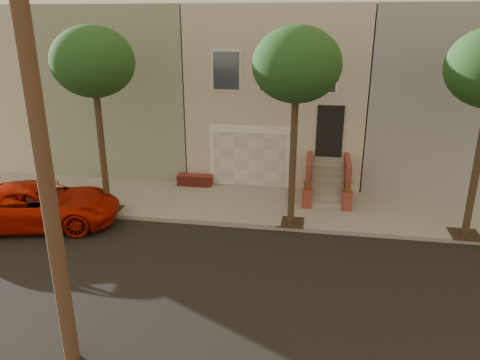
# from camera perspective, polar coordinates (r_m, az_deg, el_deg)

# --- Properties ---
(ground) EXTENTS (90.00, 90.00, 0.00)m
(ground) POSITION_cam_1_polar(r_m,az_deg,el_deg) (12.15, 0.26, -13.22)
(ground) COLOR black
(ground) RESTS_ON ground
(sidewalk) EXTENTS (40.00, 3.70, 0.15)m
(sidewalk) POSITION_cam_1_polar(r_m,az_deg,el_deg) (16.83, 3.23, -3.27)
(sidewalk) COLOR #9C9A8E
(sidewalk) RESTS_ON ground
(house_row) EXTENTS (33.10, 11.70, 7.00)m
(house_row) POSITION_cam_1_polar(r_m,az_deg,el_deg) (21.55, 5.22, 11.54)
(house_row) COLOR beige
(house_row) RESTS_ON sidewalk
(tree_left) EXTENTS (2.70, 2.57, 6.30)m
(tree_left) POSITION_cam_1_polar(r_m,az_deg,el_deg) (15.78, -17.93, 13.78)
(tree_left) COLOR #2D2116
(tree_left) RESTS_ON sidewalk
(tree_mid) EXTENTS (2.70, 2.57, 6.30)m
(tree_mid) POSITION_cam_1_polar(r_m,az_deg,el_deg) (14.08, 7.11, 13.98)
(tree_mid) COLOR #2D2116
(tree_mid) RESTS_ON sidewalk
(pickup_truck) EXTENTS (5.66, 3.60, 1.46)m
(pickup_truck) POSITION_cam_1_polar(r_m,az_deg,el_deg) (16.62, -23.96, -2.87)
(pickup_truck) COLOR #BC1300
(pickup_truck) RESTS_ON ground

